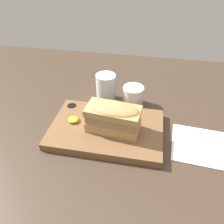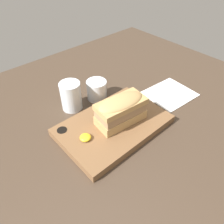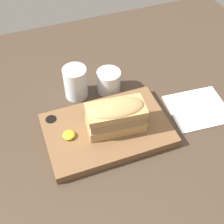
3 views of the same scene
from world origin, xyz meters
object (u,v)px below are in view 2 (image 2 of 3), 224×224
at_px(sandwich, 121,109).
at_px(wine_glass, 97,91).
at_px(water_glass, 71,98).
at_px(napkin, 170,94).
at_px(serving_board, 113,125).

xyz_separation_m(sandwich, wine_glass, (0.04, 0.19, -0.05)).
distance_m(sandwich, water_glass, 0.21).
distance_m(water_glass, wine_glass, 0.11).
height_order(sandwich, napkin, sandwich).
xyz_separation_m(water_glass, wine_glass, (0.11, -0.02, -0.01)).
relative_size(serving_board, sandwich, 2.10).
bearing_deg(serving_board, wine_glass, 68.45).
height_order(serving_board, sandwich, sandwich).
xyz_separation_m(sandwich, napkin, (0.29, -0.00, -0.08)).
relative_size(serving_board, napkin, 1.86).
relative_size(serving_board, wine_glass, 4.61).
distance_m(sandwich, wine_glass, 0.20).
bearing_deg(napkin, water_glass, 150.35).
height_order(water_glass, wine_glass, water_glass).
xyz_separation_m(sandwich, water_glass, (-0.07, 0.20, -0.03)).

